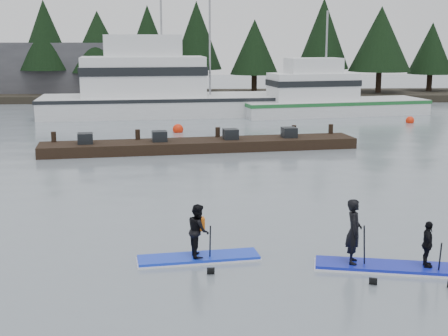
{
  "coord_description": "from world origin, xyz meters",
  "views": [
    {
      "loc": [
        -0.88,
        -14.53,
        5.38
      ],
      "look_at": [
        0.0,
        6.0,
        1.1
      ],
      "focal_mm": 50.0,
      "sensor_mm": 36.0,
      "label": 1
    }
  ],
  "objects_px": {
    "paddleboard_solo": "(198,240)",
    "paddleboard_duo": "(383,247)",
    "fishing_boat_large": "(168,104)",
    "floating_dock": "(201,145)",
    "fishing_boat_medium": "(328,107)"
  },
  "relations": [
    {
      "from": "paddleboard_solo",
      "to": "floating_dock",
      "type": "bearing_deg",
      "value": 80.83
    },
    {
      "from": "paddleboard_duo",
      "to": "fishing_boat_large",
      "type": "bearing_deg",
      "value": 113.47
    },
    {
      "from": "paddleboard_solo",
      "to": "paddleboard_duo",
      "type": "distance_m",
      "value": 4.43
    },
    {
      "from": "fishing_boat_large",
      "to": "paddleboard_duo",
      "type": "bearing_deg",
      "value": -84.51
    },
    {
      "from": "fishing_boat_medium",
      "to": "paddleboard_solo",
      "type": "bearing_deg",
      "value": -119.35
    },
    {
      "from": "fishing_boat_large",
      "to": "floating_dock",
      "type": "distance_m",
      "value": 14.77
    },
    {
      "from": "fishing_boat_medium",
      "to": "floating_dock",
      "type": "distance_m",
      "value": 17.05
    },
    {
      "from": "fishing_boat_medium",
      "to": "paddleboard_solo",
      "type": "distance_m",
      "value": 31.21
    },
    {
      "from": "fishing_boat_large",
      "to": "paddleboard_duo",
      "type": "height_order",
      "value": "fishing_boat_large"
    },
    {
      "from": "fishing_boat_medium",
      "to": "paddleboard_solo",
      "type": "xyz_separation_m",
      "value": [
        -9.41,
        -29.75,
        -0.05
      ]
    },
    {
      "from": "floating_dock",
      "to": "paddleboard_solo",
      "type": "bearing_deg",
      "value": -99.1
    },
    {
      "from": "floating_dock",
      "to": "paddleboard_solo",
      "type": "height_order",
      "value": "paddleboard_solo"
    },
    {
      "from": "fishing_boat_large",
      "to": "paddleboard_duo",
      "type": "relative_size",
      "value": 5.66
    },
    {
      "from": "paddleboard_solo",
      "to": "paddleboard_duo",
      "type": "relative_size",
      "value": 0.89
    },
    {
      "from": "fishing_boat_large",
      "to": "floating_dock",
      "type": "height_order",
      "value": "fishing_boat_large"
    }
  ]
}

